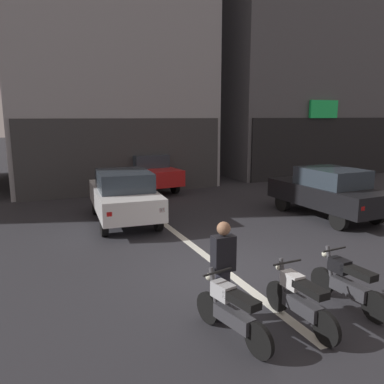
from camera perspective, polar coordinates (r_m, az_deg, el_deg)
The scene contains 10 objects.
ground_plane at distance 8.53m, azimuth 5.25°, elevation -11.70°, with size 120.00×120.00×0.00m, color #2B2B30.
lane_centre_line at distance 13.84m, azimuth -6.61°, elevation -2.74°, with size 0.20×18.00×0.01m, color silver.
building_far_right at distance 26.14m, azimuth 12.91°, elevation 19.11°, with size 9.88×9.29×14.13m.
car_white_crossing_near at distance 12.29m, azimuth -9.98°, elevation -0.39°, with size 2.05×4.22×1.64m.
car_black_parked_kerbside at distance 13.46m, azimuth 19.39°, elevation 0.15°, with size 1.92×4.17×1.64m.
car_red_down_street at distance 17.56m, azimuth -6.80°, elevation 3.14°, with size 2.22×4.27×1.64m.
motorcycle_silver_row_leftmost at distance 6.06m, azimuth 5.76°, elevation -16.92°, with size 0.56×1.65×0.98m.
motorcycle_white_row_left_mid at distance 6.58m, azimuth 15.52°, elevation -14.92°, with size 0.55×1.67×0.98m.
motorcycle_black_row_centre at distance 7.44m, azimuth 21.82°, elevation -12.20°, with size 0.55×1.67×0.98m.
person_by_motorcycles at distance 6.39m, azimuth 4.57°, elevation -11.44°, with size 0.36×0.24×1.67m.
Camera 1 is at (-3.78, -6.90, 3.30)m, focal length 36.32 mm.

